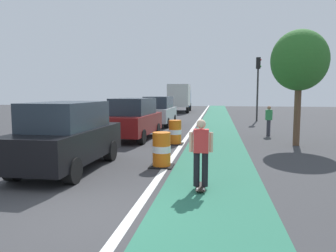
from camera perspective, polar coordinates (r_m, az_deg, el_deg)
name	(u,v)px	position (r m, az deg, el deg)	size (l,w,h in m)	color
ground_plane	(82,217)	(6.46, -14.93, -15.33)	(100.00, 100.00, 0.00)	#38383A
bike_lane_strip	(216,135)	(17.65, 8.48, -1.67)	(2.50, 80.00, 0.01)	#286B51
lane_divider_stripe	(188,135)	(17.72, 3.63, -1.58)	(0.20, 80.00, 0.01)	silver
skateboarder_on_lane	(201,152)	(7.74, 5.84, -4.59)	(0.57, 0.81, 1.69)	black
parked_suv_nearest	(67,136)	(10.12, -17.35, -1.63)	(1.96, 4.62, 2.04)	black
parked_suv_second	(134,119)	(16.05, -6.10, 1.32)	(2.08, 4.68, 2.04)	maroon
parked_suv_third	(159,111)	(22.54, -1.63, 2.67)	(1.98, 4.63, 2.04)	#9EA0A5
traffic_barrel_front	(162,150)	(10.10, -1.15, -4.27)	(0.73, 0.73, 1.09)	orange
traffic_barrel_mid	(175,133)	(14.47, 1.25, -1.16)	(0.73, 0.73, 1.09)	orange
delivery_truck_down_block	(180,96)	(38.51, 2.15, 5.24)	(2.58, 7.68, 3.23)	beige
traffic_light_corner	(258,78)	(27.04, 15.61, 8.23)	(0.41, 0.32, 5.10)	#2D2D2D
pedestrian_crossing	(269,120)	(18.04, 17.37, 1.04)	(0.34, 0.20, 1.61)	#33333D
street_tree_sidewalk	(299,61)	(15.19, 22.20, 10.59)	(2.40, 2.40, 5.00)	brown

